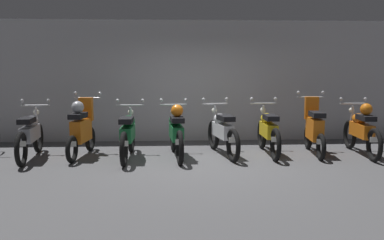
{
  "coord_description": "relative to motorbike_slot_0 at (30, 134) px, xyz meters",
  "views": [
    {
      "loc": [
        -0.62,
        -7.58,
        1.81
      ],
      "look_at": [
        -0.16,
        0.68,
        0.75
      ],
      "focal_mm": 39.07,
      "sensor_mm": 36.0,
      "label": 1
    }
  ],
  "objects": [
    {
      "name": "motorbike_slot_1",
      "position": [
        0.96,
        0.19,
        0.08
      ],
      "size": [
        0.59,
        1.68,
        1.29
      ],
      "color": "black",
      "rests_on": "ground"
    },
    {
      "name": "ground_plane",
      "position": [
        3.34,
        -0.65,
        -0.49
      ],
      "size": [
        80.0,
        80.0,
        0.0
      ],
      "primitive_type": "plane",
      "color": "#4C4C4F"
    },
    {
      "name": "motorbike_slot_0",
      "position": [
        0.0,
        0.0,
        0.0
      ],
      "size": [
        0.59,
        1.95,
        1.15
      ],
      "color": "black",
      "rests_on": "ground"
    },
    {
      "name": "motorbike_slot_3",
      "position": [
        2.86,
        -0.0,
        0.04
      ],
      "size": [
        0.59,
        1.95,
        1.15
      ],
      "color": "black",
      "rests_on": "ground"
    },
    {
      "name": "motorbike_slot_4",
      "position": [
        3.81,
        0.17,
        0.0
      ],
      "size": [
        0.61,
        1.93,
        1.15
      ],
      "color": "black",
      "rests_on": "ground"
    },
    {
      "name": "motorbike_slot_2",
      "position": [
        1.91,
        -0.08,
        0.0
      ],
      "size": [
        0.59,
        1.95,
        1.15
      ],
      "color": "black",
      "rests_on": "ground"
    },
    {
      "name": "motorbike_slot_6",
      "position": [
        5.72,
        0.16,
        0.04
      ],
      "size": [
        0.59,
        1.68,
        1.29
      ],
      "color": "black",
      "rests_on": "ground"
    },
    {
      "name": "motorbike_slot_7",
      "position": [
        6.67,
        0.05,
        0.04
      ],
      "size": [
        0.59,
        1.95,
        1.15
      ],
      "color": "black",
      "rests_on": "ground"
    },
    {
      "name": "back_wall",
      "position": [
        3.34,
        2.04,
        0.96
      ],
      "size": [
        16.0,
        0.3,
        2.91
      ],
      "primitive_type": "cube",
      "color": "#ADADB2",
      "rests_on": "ground"
    },
    {
      "name": "motorbike_slot_5",
      "position": [
        4.77,
        0.2,
        0.0
      ],
      "size": [
        0.59,
        1.95,
        1.15
      ],
      "color": "black",
      "rests_on": "ground"
    }
  ]
}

